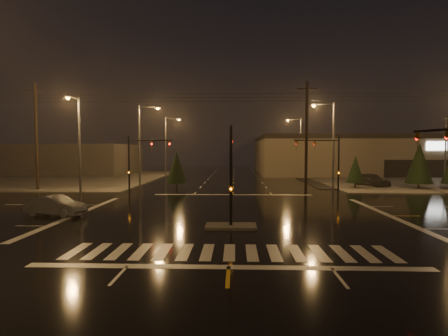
% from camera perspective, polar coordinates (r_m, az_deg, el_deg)
% --- Properties ---
extents(ground, '(140.00, 140.00, 0.00)m').
position_cam_1_polar(ground, '(24.85, 1.25, -7.66)').
color(ground, black).
rests_on(ground, ground).
extents(sidewalk_ne, '(36.00, 36.00, 0.12)m').
position_cam_1_polar(sidewalk_ne, '(62.18, 30.45, -1.60)').
color(sidewalk_ne, '#494641').
rests_on(sidewalk_ne, ground).
extents(sidewalk_nw, '(36.00, 36.00, 0.12)m').
position_cam_1_polar(sidewalk_nw, '(62.43, -27.14, -1.50)').
color(sidewalk_nw, '#494641').
rests_on(sidewalk_nw, ground).
extents(median_island, '(3.00, 1.60, 0.15)m').
position_cam_1_polar(median_island, '(20.91, 1.13, -9.48)').
color(median_island, '#494641').
rests_on(median_island, ground).
extents(crosswalk, '(15.00, 2.60, 0.01)m').
position_cam_1_polar(crosswalk, '(16.09, 0.90, -13.57)').
color(crosswalk, beige).
rests_on(crosswalk, ground).
extents(stop_bar_near, '(16.00, 0.50, 0.01)m').
position_cam_1_polar(stop_bar_near, '(14.18, 0.75, -15.88)').
color(stop_bar_near, beige).
rests_on(stop_bar_near, ground).
extents(stop_bar_far, '(16.00, 0.50, 0.01)m').
position_cam_1_polar(stop_bar_far, '(35.71, 1.44, -4.38)').
color(stop_bar_far, beige).
rests_on(stop_bar_far, ground).
extents(retail_building, '(60.20, 28.30, 7.20)m').
position_cam_1_polar(retail_building, '(78.51, 28.15, 2.10)').
color(retail_building, '#746852').
rests_on(retail_building, ground).
extents(commercial_block, '(30.00, 18.00, 5.60)m').
position_cam_1_polar(commercial_block, '(75.22, -26.09, 1.33)').
color(commercial_block, '#3F3B37').
rests_on(commercial_block, ground).
extents(signal_mast_median, '(0.25, 4.59, 6.00)m').
position_cam_1_polar(signal_mast_median, '(21.36, 1.18, 0.74)').
color(signal_mast_median, black).
rests_on(signal_mast_median, ground).
extents(signal_mast_ne, '(4.84, 1.86, 6.00)m').
position_cam_1_polar(signal_mast_ne, '(35.77, 16.84, 1.59)').
color(signal_mast_ne, black).
rests_on(signal_mast_ne, ground).
extents(signal_mast_nw, '(4.84, 1.86, 6.00)m').
position_cam_1_polar(signal_mast_nw, '(35.91, -13.90, 1.63)').
color(signal_mast_nw, black).
rests_on(signal_mast_nw, ground).
extents(streetlight_1, '(2.77, 0.32, 10.00)m').
position_cam_1_polar(streetlight_1, '(43.95, -13.26, 4.50)').
color(streetlight_1, '#38383A').
rests_on(streetlight_1, ground).
extents(streetlight_2, '(2.77, 0.32, 10.00)m').
position_cam_1_polar(streetlight_2, '(59.54, -9.23, 4.12)').
color(streetlight_2, '#38383A').
rests_on(streetlight_2, ground).
extents(streetlight_3, '(2.77, 0.32, 10.00)m').
position_cam_1_polar(streetlight_3, '(41.88, 17.05, 4.52)').
color(streetlight_3, '#38383A').
rests_on(streetlight_3, ground).
extents(streetlight_4, '(2.77, 0.32, 10.00)m').
position_cam_1_polar(streetlight_4, '(61.41, 12.15, 4.06)').
color(streetlight_4, '#38383A').
rests_on(streetlight_4, ground).
extents(streetlight_5, '(0.32, 2.77, 10.00)m').
position_cam_1_polar(streetlight_5, '(39.16, -22.74, 4.54)').
color(streetlight_5, '#38383A').
rests_on(streetlight_5, ground).
extents(utility_pole_0, '(2.20, 0.32, 12.00)m').
position_cam_1_polar(utility_pole_0, '(44.42, -28.30, 4.63)').
color(utility_pole_0, black).
rests_on(utility_pole_0, ground).
extents(utility_pole_1, '(2.20, 0.32, 12.00)m').
position_cam_1_polar(utility_pole_1, '(39.22, 13.31, 5.17)').
color(utility_pole_1, black).
rests_on(utility_pole_1, ground).
extents(conifer_0, '(2.03, 2.03, 3.88)m').
position_cam_1_polar(conifer_0, '(44.06, 20.64, -0.20)').
color(conifer_0, black).
rests_on(conifer_0, ground).
extents(conifer_1, '(3.01, 3.01, 5.40)m').
position_cam_1_polar(conifer_1, '(46.40, 29.26, 0.71)').
color(conifer_1, black).
rests_on(conifer_1, ground).
extents(conifer_3, '(2.39, 2.39, 4.43)m').
position_cam_1_polar(conifer_3, '(41.06, -7.74, 0.14)').
color(conifer_3, black).
rests_on(conifer_3, ground).
extents(car_parked, '(3.72, 5.26, 1.66)m').
position_cam_1_polar(car_parked, '(47.43, 22.96, -1.79)').
color(car_parked, black).
rests_on(car_parked, ground).
extents(car_crossing, '(4.48, 2.41, 1.40)m').
position_cam_1_polar(car_crossing, '(27.19, -25.81, -5.53)').
color(car_crossing, '#5B5F63').
rests_on(car_crossing, ground).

